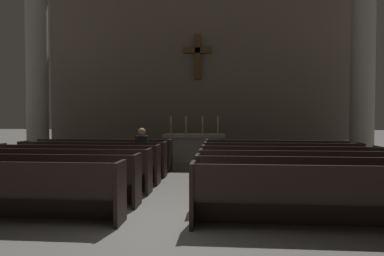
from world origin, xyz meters
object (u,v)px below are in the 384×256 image
object	(u,v)px
pew_right_row_1	(333,197)
pew_left_row_3	(57,170)
pew_left_row_4	(77,164)
pew_left_row_6	(105,155)
pew_right_row_3	(299,173)
pew_right_row_4	(289,166)
column_right_second	(363,69)
pew_right_row_2	(313,183)
pew_left_row_5	(93,159)
candlestick_inner_left	(186,128)
candlestick_inner_right	(203,128)
lone_worshipper	(143,151)
altar	(194,147)
candlestick_outer_left	(171,128)
column_left_second	(37,73)
candlestick_outer_right	(218,128)
pew_right_row_6	(275,156)
pew_right_row_5	(281,161)
pew_left_row_2	(30,179)

from	to	relation	value
pew_right_row_1	pew_left_row_3	bearing A→B (deg)	157.82
pew_left_row_4	pew_left_row_6	size ratio (longest dim) A/B	1.00
pew_right_row_3	pew_right_row_4	size ratio (longest dim) A/B	1.00
pew_right_row_1	pew_right_row_4	xyz separation A→B (m)	(0.00, 3.10, 0.00)
pew_left_row_4	column_right_second	distance (m)	9.51
pew_left_row_6	column_right_second	distance (m)	8.86
pew_right_row_1	pew_right_row_2	size ratio (longest dim) A/B	1.00
pew_left_row_5	candlestick_inner_left	world-z (taller)	candlestick_inner_left
candlestick_inner_right	lone_worshipper	xyz separation A→B (m)	(-1.46, -3.24, -0.52)
pew_left_row_3	candlestick_inner_right	size ratio (longest dim) A/B	6.27
pew_left_row_3	candlestick_inner_left	world-z (taller)	candlestick_inner_left
column_right_second	altar	xyz separation A→B (m)	(-5.68, 0.37, -2.68)
pew_right_row_3	candlestick_outer_left	distance (m)	6.37
pew_left_row_5	column_left_second	bearing A→B (deg)	137.25
pew_right_row_1	candlestick_inner_right	distance (m)	7.78
candlestick_inner_left	candlestick_outer_right	distance (m)	1.15
candlestick_outer_right	lone_worshipper	bearing A→B (deg)	-121.80
pew_right_row_3	pew_right_row_4	xyz separation A→B (m)	(0.00, 1.03, 0.00)
pew_right_row_6	candlestick_inner_left	xyz separation A→B (m)	(-2.84, 2.24, 0.74)
column_left_second	altar	size ratio (longest dim) A/B	3.00
pew_right_row_5	pew_right_row_2	bearing A→B (deg)	-90.00
pew_left_row_5	candlestick_inner_right	distance (m)	4.39
candlestick_outer_right	pew_left_row_5	bearing A→B (deg)	-135.95
pew_left_row_2	column_right_second	bearing A→B (deg)	36.18
pew_right_row_2	pew_left_row_3	bearing A→B (deg)	168.48
pew_right_row_5	column_left_second	world-z (taller)	column_left_second
altar	candlestick_inner_right	size ratio (longest dim) A/B	3.41
pew_left_row_3	pew_right_row_2	bearing A→B (deg)	-11.52
pew_left_row_4	pew_right_row_5	world-z (taller)	same
pew_right_row_6	candlestick_outer_right	distance (m)	2.90
pew_right_row_2	column_right_second	distance (m)	7.31
altar	candlestick_outer_left	size ratio (longest dim) A/B	3.41
pew_right_row_2	pew_right_row_4	size ratio (longest dim) A/B	1.00
pew_left_row_3	pew_right_row_4	size ratio (longest dim) A/B	1.00
pew_right_row_1	column_right_second	world-z (taller)	column_right_second
pew_right_row_6	candlestick_outer_left	bearing A→B (deg)	146.50
pew_left_row_5	pew_left_row_6	world-z (taller)	same
pew_right_row_1	lone_worshipper	xyz separation A→B (m)	(-3.69, 4.17, 0.22)
candlestick_outer_right	pew_right_row_4	bearing A→B (deg)	-68.63
pew_right_row_5	column_right_second	world-z (taller)	column_right_second
pew_left_row_6	candlestick_inner_right	distance (m)	3.69
candlestick_inner_left	pew_right_row_6	bearing A→B (deg)	-38.32
pew_right_row_3	column_left_second	xyz separation A→B (m)	(-8.22, 4.97, 2.73)
pew_left_row_2	pew_right_row_6	world-z (taller)	same
altar	pew_right_row_2	bearing A→B (deg)	-68.31
pew_right_row_3	pew_right_row_6	distance (m)	3.10
column_left_second	candlestick_outer_left	size ratio (longest dim) A/B	10.22
lone_worshipper	candlestick_outer_right	bearing A→B (deg)	58.20
pew_right_row_1	pew_right_row_3	bearing A→B (deg)	90.00
pew_left_row_6	column_left_second	xyz separation A→B (m)	(-3.14, 1.87, 2.73)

